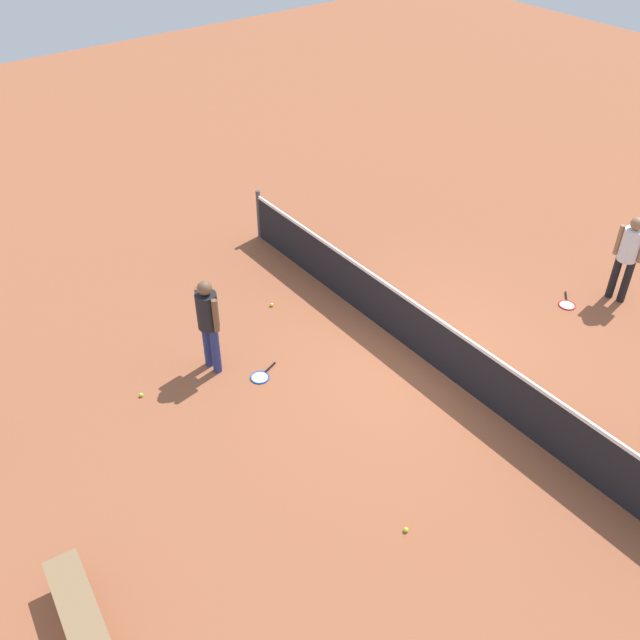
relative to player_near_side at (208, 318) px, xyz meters
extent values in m
plane|color=#9E5638|center=(1.93, 2.91, -1.01)|extent=(40.00, 40.00, 0.00)
cylinder|color=#4C4C51|center=(-3.07, 2.91, -0.47)|extent=(0.09, 0.09, 1.07)
cube|color=black|center=(1.93, 2.91, -0.55)|extent=(10.00, 0.02, 0.91)
cube|color=white|center=(1.93, 2.91, -0.07)|extent=(10.00, 0.04, 0.06)
cylinder|color=navy|center=(-0.11, -0.01, -0.58)|extent=(0.16, 0.16, 0.85)
cylinder|color=navy|center=(0.11, 0.01, -0.58)|extent=(0.16, 0.16, 0.85)
cylinder|color=black|center=(0.00, 0.00, 0.15)|extent=(0.38, 0.38, 0.62)
cylinder|color=brown|center=(-0.21, -0.02, 0.17)|extent=(0.10, 0.10, 0.58)
cylinder|color=brown|center=(0.21, 0.02, 0.17)|extent=(0.10, 0.10, 0.58)
sphere|color=brown|center=(0.00, 0.00, 0.58)|extent=(0.26, 0.26, 0.23)
cylinder|color=black|center=(2.90, 6.97, -0.58)|extent=(0.17, 0.17, 0.85)
cylinder|color=black|center=(2.68, 6.92, -0.58)|extent=(0.17, 0.17, 0.85)
cylinder|color=white|center=(2.79, 6.95, 0.15)|extent=(0.41, 0.41, 0.62)
cylinder|color=#9E704C|center=(2.58, 6.90, 0.17)|extent=(0.11, 0.11, 0.58)
sphere|color=#9E704C|center=(2.79, 6.95, 0.58)|extent=(0.28, 0.28, 0.23)
torus|color=blue|center=(0.67, 0.46, -1.00)|extent=(0.40, 0.40, 0.02)
cylinder|color=silver|center=(0.67, 0.46, -1.00)|extent=(0.34, 0.34, 0.00)
cylinder|color=black|center=(0.57, 0.73, -0.99)|extent=(0.13, 0.27, 0.03)
torus|color=red|center=(2.41, 6.05, -1.00)|extent=(0.44, 0.44, 0.02)
cylinder|color=silver|center=(2.41, 6.05, -1.00)|extent=(0.38, 0.38, 0.00)
cylinder|color=black|center=(2.22, 6.27, -0.99)|extent=(0.21, 0.23, 0.03)
sphere|color=#C6E033|center=(4.27, 0.35, -0.98)|extent=(0.07, 0.07, 0.07)
sphere|color=#C6E033|center=(-0.08, -1.26, -0.98)|extent=(0.07, 0.07, 0.07)
sphere|color=#C6E033|center=(-0.84, 1.71, -0.98)|extent=(0.07, 0.07, 0.07)
cube|color=olive|center=(3.06, -3.45, -0.56)|extent=(1.53, 0.55, 0.06)
cylinder|color=#333338|center=(2.38, -3.53, -0.80)|extent=(0.07, 0.07, 0.42)
cylinder|color=#333338|center=(2.41, -3.24, -0.80)|extent=(0.07, 0.07, 0.42)
camera|label=1|loc=(8.06, -3.89, 6.66)|focal=39.75mm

